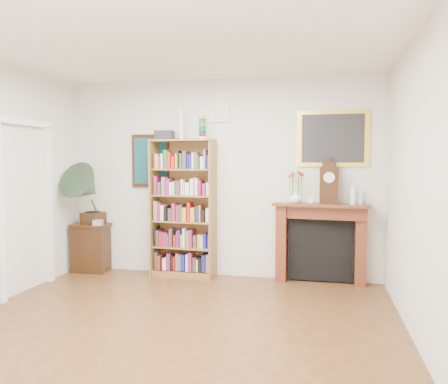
{
  "coord_description": "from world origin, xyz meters",
  "views": [
    {
      "loc": [
        1.4,
        -3.57,
        1.64
      ],
      "look_at": [
        0.25,
        1.6,
        1.27
      ],
      "focal_mm": 35.0,
      "sensor_mm": 36.0,
      "label": 1
    }
  ],
  "objects_px": {
    "mantel_clock": "(329,183)",
    "bottle_left": "(353,195)",
    "flower_vase": "(295,197)",
    "gramophone": "(87,190)",
    "bookshelf": "(183,200)",
    "cd_stack": "(98,223)",
    "teacup": "(311,201)",
    "fireplace": "(321,236)",
    "bottle_right": "(360,197)",
    "side_cabinet": "(91,248)"
  },
  "relations": [
    {
      "from": "mantel_clock",
      "to": "bottle_left",
      "type": "height_order",
      "value": "mantel_clock"
    },
    {
      "from": "flower_vase",
      "to": "bottle_left",
      "type": "bearing_deg",
      "value": -2.73
    },
    {
      "from": "gramophone",
      "to": "flower_vase",
      "type": "bearing_deg",
      "value": 11.08
    },
    {
      "from": "bookshelf",
      "to": "bottle_left",
      "type": "distance_m",
      "value": 2.32
    },
    {
      "from": "cd_stack",
      "to": "gramophone",
      "type": "bearing_deg",
      "value": -177.31
    },
    {
      "from": "gramophone",
      "to": "teacup",
      "type": "distance_m",
      "value": 3.2
    },
    {
      "from": "fireplace",
      "to": "gramophone",
      "type": "xyz_separation_m",
      "value": [
        -3.32,
        -0.24,
        0.6
      ]
    },
    {
      "from": "cd_stack",
      "to": "teacup",
      "type": "bearing_deg",
      "value": 2.06
    },
    {
      "from": "cd_stack",
      "to": "flower_vase",
      "type": "xyz_separation_m",
      "value": [
        2.82,
        0.19,
        0.41
      ]
    },
    {
      "from": "cd_stack",
      "to": "flower_vase",
      "type": "bearing_deg",
      "value": 3.92
    },
    {
      "from": "bottle_left",
      "to": "mantel_clock",
      "type": "bearing_deg",
      "value": 174.3
    },
    {
      "from": "cd_stack",
      "to": "bottle_left",
      "type": "relative_size",
      "value": 0.5
    },
    {
      "from": "teacup",
      "to": "bottle_right",
      "type": "distance_m",
      "value": 0.64
    },
    {
      "from": "gramophone",
      "to": "bookshelf",
      "type": "bearing_deg",
      "value": 13.66
    },
    {
      "from": "teacup",
      "to": "bottle_right",
      "type": "xyz_separation_m",
      "value": [
        0.63,
        0.1,
        0.06
      ]
    },
    {
      "from": "flower_vase",
      "to": "teacup",
      "type": "relative_size",
      "value": 1.77
    },
    {
      "from": "side_cabinet",
      "to": "teacup",
      "type": "height_order",
      "value": "teacup"
    },
    {
      "from": "flower_vase",
      "to": "teacup",
      "type": "distance_m",
      "value": 0.23
    },
    {
      "from": "gramophone",
      "to": "flower_vase",
      "type": "distance_m",
      "value": 2.99
    },
    {
      "from": "gramophone",
      "to": "bottle_left",
      "type": "relative_size",
      "value": 3.82
    },
    {
      "from": "gramophone",
      "to": "mantel_clock",
      "type": "height_order",
      "value": "mantel_clock"
    },
    {
      "from": "fireplace",
      "to": "flower_vase",
      "type": "relative_size",
      "value": 8.11
    },
    {
      "from": "gramophone",
      "to": "mantel_clock",
      "type": "xyz_separation_m",
      "value": [
        3.42,
        0.2,
        0.12
      ]
    },
    {
      "from": "side_cabinet",
      "to": "flower_vase",
      "type": "xyz_separation_m",
      "value": [
        3.01,
        0.07,
        0.8
      ]
    },
    {
      "from": "cd_stack",
      "to": "bottle_left",
      "type": "bearing_deg",
      "value": 2.53
    },
    {
      "from": "fireplace",
      "to": "mantel_clock",
      "type": "height_order",
      "value": "mantel_clock"
    },
    {
      "from": "side_cabinet",
      "to": "teacup",
      "type": "xyz_separation_m",
      "value": [
        3.22,
        -0.01,
        0.76
      ]
    },
    {
      "from": "bookshelf",
      "to": "gramophone",
      "type": "height_order",
      "value": "bookshelf"
    },
    {
      "from": "side_cabinet",
      "to": "bottle_left",
      "type": "xyz_separation_m",
      "value": [
        3.75,
        0.04,
        0.84
      ]
    },
    {
      "from": "fireplace",
      "to": "gramophone",
      "type": "relative_size",
      "value": 1.42
    },
    {
      "from": "fireplace",
      "to": "cd_stack",
      "type": "distance_m",
      "value": 3.18
    },
    {
      "from": "side_cabinet",
      "to": "gramophone",
      "type": "distance_m",
      "value": 0.88
    },
    {
      "from": "flower_vase",
      "to": "bottle_right",
      "type": "distance_m",
      "value": 0.84
    },
    {
      "from": "mantel_clock",
      "to": "bottle_right",
      "type": "xyz_separation_m",
      "value": [
        0.4,
        0.02,
        -0.17
      ]
    },
    {
      "from": "cd_stack",
      "to": "mantel_clock",
      "type": "height_order",
      "value": "mantel_clock"
    },
    {
      "from": "side_cabinet",
      "to": "bottle_right",
      "type": "bearing_deg",
      "value": -1.45
    },
    {
      "from": "gramophone",
      "to": "bottle_left",
      "type": "xyz_separation_m",
      "value": [
        3.73,
        0.17,
        -0.03
      ]
    },
    {
      "from": "cd_stack",
      "to": "bottle_right",
      "type": "distance_m",
      "value": 3.69
    },
    {
      "from": "cd_stack",
      "to": "side_cabinet",
      "type": "bearing_deg",
      "value": 146.92
    },
    {
      "from": "cd_stack",
      "to": "bottle_left",
      "type": "height_order",
      "value": "bottle_left"
    },
    {
      "from": "side_cabinet",
      "to": "bottle_left",
      "type": "bearing_deg",
      "value": -2.2
    },
    {
      "from": "bookshelf",
      "to": "mantel_clock",
      "type": "distance_m",
      "value": 2.03
    },
    {
      "from": "bookshelf",
      "to": "cd_stack",
      "type": "height_order",
      "value": "bookshelf"
    },
    {
      "from": "side_cabinet",
      "to": "cd_stack",
      "type": "relative_size",
      "value": 5.96
    },
    {
      "from": "teacup",
      "to": "mantel_clock",
      "type": "bearing_deg",
      "value": 19.47
    },
    {
      "from": "side_cabinet",
      "to": "cd_stack",
      "type": "xyz_separation_m",
      "value": [
        0.19,
        -0.12,
        0.4
      ]
    },
    {
      "from": "flower_vase",
      "to": "bottle_left",
      "type": "relative_size",
      "value": 0.67
    },
    {
      "from": "teacup",
      "to": "gramophone",
      "type": "bearing_deg",
      "value": -177.91
    },
    {
      "from": "teacup",
      "to": "bottle_left",
      "type": "height_order",
      "value": "bottle_left"
    },
    {
      "from": "bookshelf",
      "to": "teacup",
      "type": "distance_m",
      "value": 1.79
    }
  ]
}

